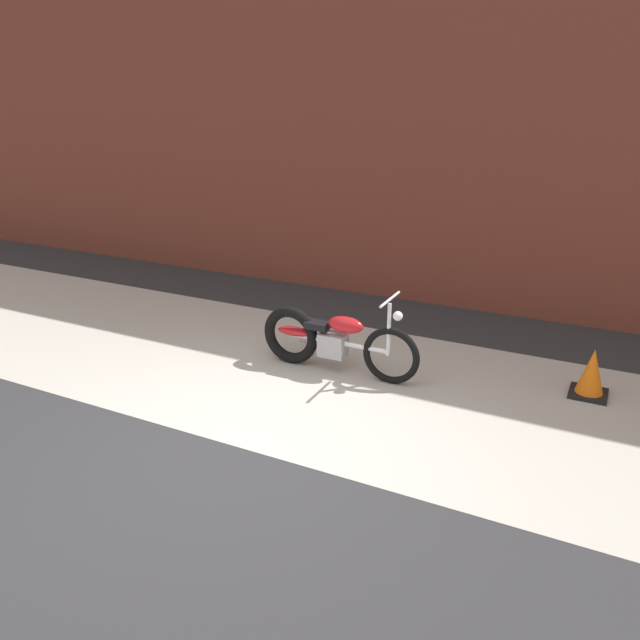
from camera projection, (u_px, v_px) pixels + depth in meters
ground_plane at (239, 448)px, 5.86m from camera, size 80.00×80.00×0.00m
sidewalk_slab at (322, 376)px, 7.33m from camera, size 36.00×3.50×0.01m
brick_building_wall at (426, 117)px, 9.25m from camera, size 36.00×0.50×5.62m
motorcycle_red at (327, 339)px, 7.37m from camera, size 2.01×0.58×1.03m
traffic_cone at (591, 375)px, 6.79m from camera, size 0.40×0.40×0.55m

